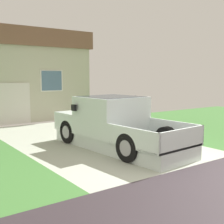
# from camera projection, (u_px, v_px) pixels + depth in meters

# --- Properties ---
(pickup_truck) EXTENTS (2.27, 5.14, 1.67)m
(pickup_truck) POSITION_uv_depth(u_px,v_px,m) (112.00, 125.00, 9.82)
(pickup_truck) COLOR silver
(pickup_truck) RESTS_ON ground
(person_with_hat) EXTENTS (0.43, 0.43, 1.61)m
(person_with_hat) POSITION_uv_depth(u_px,v_px,m) (135.00, 114.00, 11.31)
(person_with_hat) COLOR #333842
(person_with_hat) RESTS_ON ground
(handbag) EXTENTS (0.36, 0.19, 0.45)m
(handbag) POSITION_uv_depth(u_px,v_px,m) (139.00, 135.00, 11.17)
(handbag) COLOR #B24C56
(handbag) RESTS_ON ground
(wheeled_trash_bin) EXTENTS (0.60, 0.72, 1.11)m
(wheeled_trash_bin) POSITION_uv_depth(u_px,v_px,m) (103.00, 109.00, 15.68)
(wheeled_trash_bin) COLOR #286B38
(wheeled_trash_bin) RESTS_ON ground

